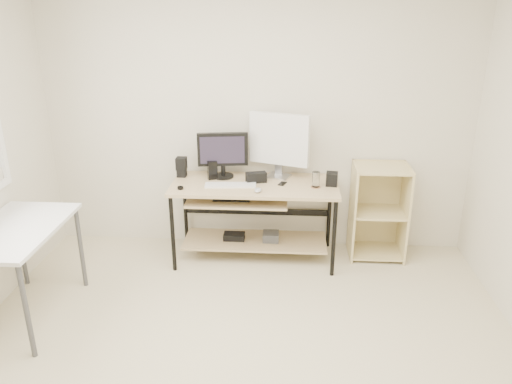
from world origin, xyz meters
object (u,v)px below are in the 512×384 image
object	(u,v)px
side_table	(16,238)
shelf_unit	(378,210)
black_monitor	(223,152)
audio_controller	(212,170)
desk	(252,205)
white_imac	(279,141)

from	to	relation	value
side_table	shelf_unit	bearing A→B (deg)	23.33
black_monitor	side_table	bearing A→B (deg)	-146.69
side_table	audio_controller	world-z (taller)	audio_controller
desk	side_table	distance (m)	1.97
desk	white_imac	bearing A→B (deg)	37.82
black_monitor	audio_controller	bearing A→B (deg)	-154.65
black_monitor	white_imac	xyz separation A→B (m)	(0.52, 0.03, 0.11)
white_imac	audio_controller	xyz separation A→B (m)	(-0.61, -0.09, -0.26)
audio_controller	white_imac	bearing A→B (deg)	-12.79
shelf_unit	white_imac	size ratio (longest dim) A/B	1.49
side_table	shelf_unit	xyz separation A→B (m)	(2.83, 1.22, -0.22)
shelf_unit	audio_controller	world-z (taller)	audio_controller
shelf_unit	black_monitor	size ratio (longest dim) A/B	1.94
audio_controller	side_table	bearing A→B (deg)	-159.60
desk	side_table	world-z (taller)	same
black_monitor	white_imac	bearing A→B (deg)	-4.49
desk	black_monitor	distance (m)	0.55
desk	white_imac	xyz separation A→B (m)	(0.24, 0.18, 0.56)
shelf_unit	desk	bearing A→B (deg)	-172.23
white_imac	side_table	bearing A→B (deg)	-127.67
desk	black_monitor	xyz separation A→B (m)	(-0.28, 0.15, 0.45)
white_imac	desk	bearing A→B (deg)	-123.18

